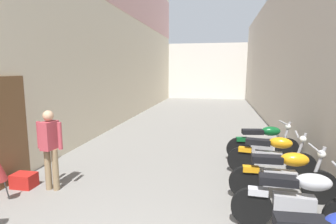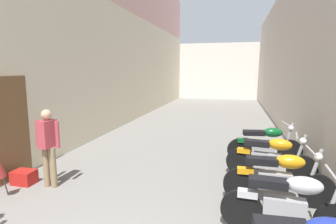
{
  "view_description": "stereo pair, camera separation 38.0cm",
  "coord_description": "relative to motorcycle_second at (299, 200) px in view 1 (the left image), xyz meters",
  "views": [
    {
      "loc": [
        1.05,
        -1.23,
        2.32
      ],
      "look_at": [
        -0.21,
        5.44,
        1.27
      ],
      "focal_mm": 29.1,
      "sensor_mm": 36.0,
      "label": 1
    },
    {
      "loc": [
        1.42,
        -1.15,
        2.32
      ],
      "look_at": [
        -0.21,
        5.44,
        1.27
      ],
      "focal_mm": 29.1,
      "sensor_mm": 36.0,
      "label": 2
    }
  ],
  "objects": [
    {
      "name": "ground_plane",
      "position": [
        -2.2,
        5.91,
        -0.5
      ],
      "size": [
        37.18,
        37.18,
        0.0
      ],
      "primitive_type": "plane",
      "color": "slate"
    },
    {
      "name": "building_left",
      "position": [
        -5.53,
        7.88,
        3.87
      ],
      "size": [
        0.45,
        21.18,
        8.64
      ],
      "color": "beige",
      "rests_on": "ground"
    },
    {
      "name": "building_right",
      "position": [
        1.14,
        7.91,
        2.28
      ],
      "size": [
        0.45,
        21.18,
        5.57
      ],
      "color": "beige",
      "rests_on": "ground"
    },
    {
      "name": "building_far_end",
      "position": [
        -2.2,
        19.51,
        1.72
      ],
      "size": [
        9.28,
        2.0,
        4.44
      ],
      "primitive_type": "cube",
      "color": "beige",
      "rests_on": "ground"
    },
    {
      "name": "motorcycle_second",
      "position": [
        0.0,
        0.0,
        0.0
      ],
      "size": [
        1.85,
        0.58,
        1.04
      ],
      "color": "black",
      "rests_on": "ground"
    },
    {
      "name": "motorcycle_third",
      "position": [
        0.0,
        0.97,
        0.0
      ],
      "size": [
        1.85,
        0.58,
        1.04
      ],
      "color": "black",
      "rests_on": "ground"
    },
    {
      "name": "motorcycle_fourth",
      "position": [
        -0.0,
        2.11,
        0.0
      ],
      "size": [
        1.84,
        0.58,
        1.04
      ],
      "color": "black",
      "rests_on": "ground"
    },
    {
      "name": "motorcycle_fifth",
      "position": [
        -0.0,
        3.21,
        0.0
      ],
      "size": [
        1.84,
        0.58,
        1.04
      ],
      "color": "black",
      "rests_on": "ground"
    },
    {
      "name": "pedestrian_mid_alley",
      "position": [
        -4.31,
        0.63,
        0.42
      ],
      "size": [
        0.52,
        0.36,
        1.57
      ],
      "color": "#8C7251",
      "rests_on": "ground"
    },
    {
      "name": "plastic_crate",
      "position": [
        -4.94,
        0.63,
        -0.36
      ],
      "size": [
        0.44,
        0.32,
        0.28
      ],
      "primitive_type": "cube",
      "color": "red",
      "rests_on": "ground"
    }
  ]
}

